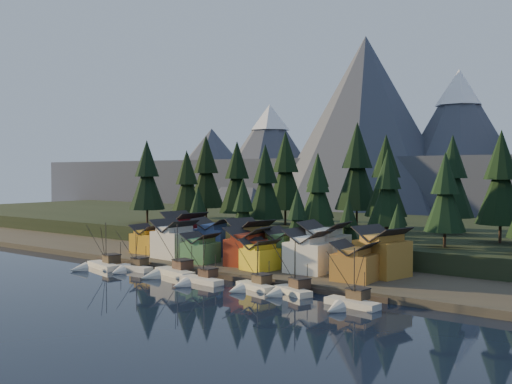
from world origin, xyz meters
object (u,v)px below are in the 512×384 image
Objects in this scene: boat_4 at (251,280)px; boat_1 at (131,262)px; house_back_1 at (212,236)px; boat_0 at (98,260)px; house_front_0 at (148,238)px; house_front_1 at (174,238)px; boat_2 at (169,266)px; boat_3 at (197,274)px; boat_6 at (348,296)px; house_back_0 at (184,230)px; boat_5 at (288,283)px.

boat_1 is at bearing -165.56° from boat_4.
house_back_1 is at bearing 157.01° from boat_4.
house_front_0 is at bearing 113.00° from boat_0.
house_front_1 is at bearing -131.03° from house_back_1.
boat_2 is at bearing 23.57° from boat_0.
house_front_1 reaches higher than house_front_0.
house_front_0 is (-23.32, 15.07, 3.10)m from boat_2.
boat_2 is 17.81m from house_front_1.
boat_2 reaches higher than boat_0.
boat_2 is 11.05m from boat_3.
house_front_0 is at bearing 172.69° from boat_6.
boat_4 is at bearing -21.01° from house_front_0.
house_back_0 is at bearing 157.63° from house_back_1.
house_back_0 is (2.06, 27.18, 4.87)m from boat_0.
boat_6 is (22.06, -1.80, 0.05)m from boat_4.
boat_4 is at bearing -177.53° from boat_6.
house_back_0 reaches higher than house_front_0.
boat_3 is 30.81m from house_back_1.
boat_0 is at bearing -83.36° from house_front_0.
boat_4 is at bearing 13.75° from boat_3.
boat_5 is at bearing -0.61° from boat_1.
boat_5 is at bearing 12.37° from boat_3.
boat_6 reaches higher than boat_3.
boat_3 is at bearing -6.15° from boat_1.
boat_0 is at bearing -115.49° from house_front_1.
house_front_1 is at bearing 86.92° from boat_1.
boat_1 is 19.99m from house_front_0.
boat_4 is (43.83, 2.55, -0.16)m from boat_0.
house_back_1 reaches higher than house_front_0.
boat_6 is 58.05m from house_back_1.
house_front_1 reaches higher than boat_1.
house_back_1 is at bearing 120.60° from boat_2.
house_back_0 is at bearing 163.85° from boat_4.
house_back_1 reaches higher than boat_5.
boat_3 is 1.10× the size of boat_4.
boat_0 is 0.98× the size of boat_2.
boat_2 is at bearing -176.19° from boat_6.
boat_2 is 1.25× the size of house_back_1.
boat_5 is 57.12m from house_front_0.
boat_3 is 1.21× the size of house_front_1.
boat_3 is (31.17, 0.71, -0.22)m from boat_0.
boat_4 is at bearing -153.31° from boat_5.
house_front_0 is 0.74× the size of house_back_1.
boat_0 is 52.19m from boat_5.
boat_6 reaches higher than house_front_0.
house_front_0 is 0.72× the size of house_back_0.
boat_5 is at bearing 13.21° from boat_2.
boat_1 is 1.05× the size of house_back_1.
house_back_1 is at bearing 76.18° from boat_0.
boat_6 is at bearing -16.64° from house_front_0.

